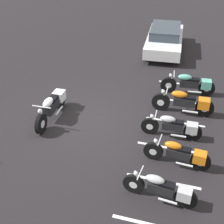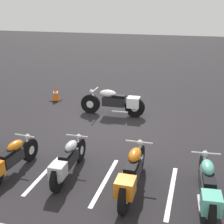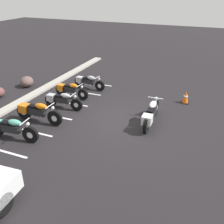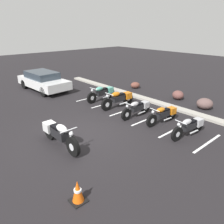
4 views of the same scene
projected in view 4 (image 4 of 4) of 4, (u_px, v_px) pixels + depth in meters
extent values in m
plane|color=black|center=(82.00, 135.00, 9.01)|extent=(60.00, 60.00, 0.00)
cylinder|color=black|center=(73.00, 147.00, 7.49)|extent=(0.71, 0.14, 0.71)
cylinder|color=silver|center=(73.00, 147.00, 7.49)|extent=(0.27, 0.14, 0.27)
cylinder|color=black|center=(50.00, 131.00, 8.63)|extent=(0.71, 0.14, 0.71)
cylinder|color=silver|center=(50.00, 131.00, 8.63)|extent=(0.27, 0.14, 0.27)
cube|color=black|center=(59.00, 134.00, 8.04)|extent=(0.82, 0.32, 0.32)
ellipsoid|color=white|center=(62.00, 128.00, 7.78)|extent=(0.61, 0.29, 0.26)
cube|color=black|center=(56.00, 127.00, 8.08)|extent=(0.48, 0.27, 0.09)
cube|color=white|center=(50.00, 127.00, 8.52)|extent=(0.44, 0.40, 0.37)
cylinder|color=silver|center=(70.00, 138.00, 7.48)|extent=(0.28, 0.07, 0.57)
cylinder|color=silver|center=(69.00, 130.00, 7.42)|extent=(0.05, 0.67, 0.04)
sphere|color=silver|center=(71.00, 134.00, 7.35)|extent=(0.15, 0.15, 0.15)
cylinder|color=silver|center=(60.00, 138.00, 8.44)|extent=(0.59, 0.09, 0.08)
cylinder|color=black|center=(92.00, 98.00, 12.65)|extent=(0.18, 0.66, 0.66)
cylinder|color=silver|center=(92.00, 98.00, 12.65)|extent=(0.15, 0.26, 0.25)
cylinder|color=black|center=(110.00, 92.00, 13.69)|extent=(0.18, 0.66, 0.66)
cylinder|color=silver|center=(110.00, 92.00, 13.69)|extent=(0.15, 0.26, 0.25)
cube|color=black|center=(102.00, 93.00, 13.15)|extent=(0.35, 0.78, 0.30)
ellipsoid|color=#59B29E|center=(99.00, 89.00, 12.91)|extent=(0.31, 0.58, 0.24)
cube|color=black|center=(104.00, 89.00, 13.19)|extent=(0.28, 0.46, 0.08)
cube|color=#59B29E|center=(109.00, 90.00, 13.59)|extent=(0.39, 0.43, 0.34)
cylinder|color=silver|center=(93.00, 93.00, 12.63)|extent=(0.08, 0.26, 0.53)
cylinder|color=silver|center=(94.00, 89.00, 12.58)|extent=(0.62, 0.09, 0.04)
sphere|color=silver|center=(92.00, 90.00, 12.52)|extent=(0.14, 0.14, 0.14)
cylinder|color=silver|center=(106.00, 97.00, 13.34)|extent=(0.12, 0.55, 0.07)
cylinder|color=black|center=(107.00, 104.00, 11.55)|extent=(0.13, 0.68, 0.68)
cylinder|color=silver|center=(107.00, 104.00, 11.55)|extent=(0.13, 0.26, 0.26)
cylinder|color=black|center=(128.00, 98.00, 12.54)|extent=(0.13, 0.68, 0.68)
cylinder|color=silver|center=(128.00, 98.00, 12.54)|extent=(0.13, 0.26, 0.26)
cube|color=black|center=(118.00, 98.00, 12.02)|extent=(0.29, 0.79, 0.31)
ellipsoid|color=orange|center=(116.00, 94.00, 11.79)|extent=(0.27, 0.58, 0.25)
cube|color=black|center=(121.00, 94.00, 12.06)|extent=(0.25, 0.46, 0.08)
cube|color=orange|center=(127.00, 95.00, 12.44)|extent=(0.37, 0.41, 0.35)
cylinder|color=silver|center=(108.00, 99.00, 11.53)|extent=(0.06, 0.27, 0.55)
cylinder|color=silver|center=(109.00, 94.00, 11.47)|extent=(0.64, 0.04, 0.04)
sphere|color=silver|center=(107.00, 96.00, 11.42)|extent=(0.14, 0.14, 0.14)
cylinder|color=silver|center=(124.00, 103.00, 12.20)|extent=(0.07, 0.57, 0.07)
cylinder|color=black|center=(126.00, 114.00, 10.37)|extent=(0.12, 0.60, 0.60)
cylinder|color=silver|center=(126.00, 114.00, 10.37)|extent=(0.12, 0.23, 0.23)
cylinder|color=black|center=(145.00, 107.00, 11.26)|extent=(0.12, 0.60, 0.60)
cylinder|color=silver|center=(145.00, 107.00, 11.26)|extent=(0.12, 0.23, 0.23)
cube|color=black|center=(137.00, 108.00, 10.79)|extent=(0.27, 0.70, 0.27)
ellipsoid|color=#B7B7BC|center=(135.00, 104.00, 10.59)|extent=(0.25, 0.52, 0.22)
cube|color=black|center=(139.00, 104.00, 10.82)|extent=(0.23, 0.41, 0.07)
cube|color=#B7B7BC|center=(145.00, 105.00, 11.17)|extent=(0.34, 0.37, 0.31)
cylinder|color=silver|center=(128.00, 109.00, 10.35)|extent=(0.06, 0.24, 0.49)
cylinder|color=silver|center=(129.00, 104.00, 10.30)|extent=(0.57, 0.04, 0.03)
sphere|color=silver|center=(127.00, 106.00, 10.25)|extent=(0.13, 0.13, 0.13)
cylinder|color=silver|center=(142.00, 113.00, 10.95)|extent=(0.07, 0.50, 0.06)
cylinder|color=black|center=(152.00, 121.00, 9.70)|extent=(0.15, 0.60, 0.60)
cylinder|color=silver|center=(152.00, 121.00, 9.70)|extent=(0.13, 0.23, 0.23)
cylinder|color=black|center=(172.00, 113.00, 10.48)|extent=(0.15, 0.60, 0.60)
cylinder|color=silver|center=(172.00, 113.00, 10.48)|extent=(0.13, 0.23, 0.23)
cube|color=black|center=(163.00, 114.00, 10.07)|extent=(0.30, 0.70, 0.27)
ellipsoid|color=orange|center=(161.00, 110.00, 9.88)|extent=(0.27, 0.52, 0.22)
cube|color=black|center=(165.00, 110.00, 10.09)|extent=(0.25, 0.41, 0.07)
cube|color=orange|center=(171.00, 110.00, 10.40)|extent=(0.35, 0.38, 0.31)
cylinder|color=silver|center=(154.00, 115.00, 9.67)|extent=(0.07, 0.24, 0.48)
cylinder|color=silver|center=(155.00, 110.00, 9.62)|extent=(0.56, 0.07, 0.03)
sphere|color=silver|center=(153.00, 112.00, 9.58)|extent=(0.13, 0.13, 0.13)
cylinder|color=silver|center=(168.00, 119.00, 10.20)|extent=(0.10, 0.50, 0.06)
cylinder|color=black|center=(177.00, 134.00, 8.50)|extent=(0.17, 0.60, 0.59)
cylinder|color=silver|center=(177.00, 134.00, 8.50)|extent=(0.13, 0.23, 0.22)
cylinder|color=black|center=(198.00, 125.00, 9.25)|extent=(0.17, 0.60, 0.59)
cylinder|color=silver|center=(198.00, 125.00, 9.25)|extent=(0.13, 0.23, 0.22)
cube|color=black|center=(189.00, 126.00, 8.85)|extent=(0.32, 0.70, 0.27)
ellipsoid|color=#B7B7BC|center=(187.00, 122.00, 8.66)|extent=(0.28, 0.52, 0.21)
cube|color=black|center=(192.00, 121.00, 8.87)|extent=(0.25, 0.41, 0.07)
cube|color=#B7B7BC|center=(198.00, 122.00, 9.17)|extent=(0.36, 0.39, 0.30)
cylinder|color=silver|center=(179.00, 128.00, 8.47)|extent=(0.08, 0.24, 0.47)
cylinder|color=silver|center=(181.00, 122.00, 8.42)|extent=(0.55, 0.09, 0.03)
sphere|color=silver|center=(179.00, 125.00, 8.38)|extent=(0.12, 0.12, 0.12)
cylinder|color=silver|center=(194.00, 132.00, 8.97)|extent=(0.11, 0.49, 0.06)
cylinder|color=black|center=(65.00, 87.00, 14.90)|extent=(0.65, 0.26, 0.64)
cylinder|color=black|center=(44.00, 92.00, 13.86)|extent=(0.65, 0.26, 0.64)
cylinder|color=black|center=(44.00, 81.00, 16.71)|extent=(0.65, 0.26, 0.64)
cylinder|color=black|center=(24.00, 84.00, 15.67)|extent=(0.65, 0.26, 0.64)
cube|color=white|center=(44.00, 82.00, 15.20)|extent=(4.41, 2.07, 0.55)
cube|color=#2D3842|center=(42.00, 75.00, 15.11)|extent=(2.50, 1.66, 0.45)
cube|color=#A8A399|center=(163.00, 104.00, 12.42)|extent=(18.00, 0.50, 0.12)
ellipsoid|color=brown|center=(135.00, 85.00, 15.77)|extent=(0.78, 0.84, 0.45)
ellipsoid|color=brown|center=(178.00, 95.00, 13.36)|extent=(0.97, 0.96, 0.55)
ellipsoid|color=brown|center=(205.00, 104.00, 11.79)|extent=(1.09, 1.04, 0.60)
cube|color=black|center=(78.00, 201.00, 5.63)|extent=(0.40, 0.40, 0.03)
cone|color=#EA590F|center=(78.00, 191.00, 5.52)|extent=(0.32, 0.32, 0.64)
cylinder|color=white|center=(78.00, 190.00, 5.51)|extent=(0.20, 0.20, 0.06)
cube|color=white|center=(90.00, 98.00, 13.73)|extent=(0.10, 2.10, 0.00)
cube|color=white|center=(106.00, 104.00, 12.66)|extent=(0.10, 2.10, 0.00)
cube|color=white|center=(124.00, 111.00, 11.60)|extent=(0.10, 2.10, 0.00)
cube|color=white|center=(146.00, 120.00, 10.54)|extent=(0.10, 2.10, 0.00)
cube|color=white|center=(174.00, 130.00, 9.47)|extent=(0.10, 2.10, 0.00)
cube|color=white|center=(207.00, 143.00, 8.41)|extent=(0.10, 2.10, 0.00)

